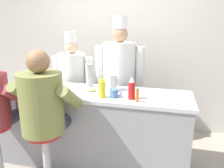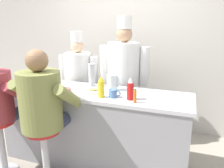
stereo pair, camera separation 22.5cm
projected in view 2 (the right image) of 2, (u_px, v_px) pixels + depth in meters
name	position (u px, v px, depth m)	size (l,w,h in m)	color
wall_back	(123.00, 48.00, 3.66)	(10.00, 0.06, 2.70)	beige
diner_counter	(94.00, 127.00, 2.75)	(2.33, 0.65, 0.95)	gray
ketchup_bottle_red	(130.00, 89.00, 2.30)	(0.07, 0.07, 0.24)	red
mustard_bottle_yellow	(101.00, 87.00, 2.37)	(0.07, 0.07, 0.24)	yellow
hot_sauce_bottle_orange	(135.00, 96.00, 2.22)	(0.03, 0.03, 0.14)	orange
water_pitcher_clear	(112.00, 82.00, 2.63)	(0.15, 0.13, 0.20)	silver
breakfast_plate	(93.00, 91.00, 2.59)	(0.27, 0.27, 0.05)	white
cereal_bowl	(65.00, 90.00, 2.58)	(0.13, 0.13, 0.05)	#B24C47
coffee_mug_blue	(113.00, 93.00, 2.38)	(0.13, 0.08, 0.09)	#4C7AB2
coffee_mug_white	(17.00, 85.00, 2.75)	(0.14, 0.09, 0.08)	white
cup_stack_steel	(92.00, 75.00, 2.79)	(0.09, 0.09, 0.30)	#B7BABF
diner_seated_olive	(43.00, 104.00, 2.24)	(0.64, 0.64, 1.50)	#B2B5BA
cook_in_whites_near	(79.00, 80.00, 3.35)	(0.64, 0.41, 1.63)	#232328
cook_in_whites_far	(124.00, 76.00, 3.12)	(0.72, 0.46, 1.84)	#232328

